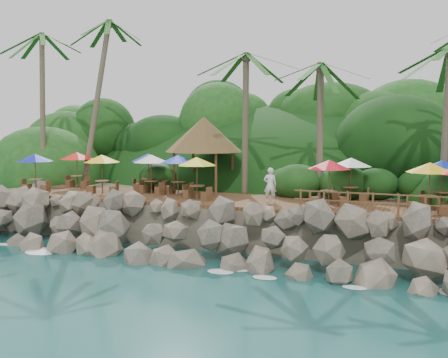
% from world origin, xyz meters
% --- Properties ---
extents(ground, '(140.00, 140.00, 0.00)m').
position_xyz_m(ground, '(0.00, 0.00, 0.00)').
color(ground, '#19514F').
rests_on(ground, ground).
extents(land_base, '(32.00, 25.20, 2.10)m').
position_xyz_m(land_base, '(0.00, 16.00, 1.05)').
color(land_base, gray).
rests_on(land_base, ground).
extents(jungle_hill, '(44.80, 28.00, 15.40)m').
position_xyz_m(jungle_hill, '(0.00, 23.50, 0.00)').
color(jungle_hill, '#143811').
rests_on(jungle_hill, ground).
extents(seawall, '(29.00, 4.00, 2.30)m').
position_xyz_m(seawall, '(0.00, 2.00, 1.15)').
color(seawall, gray).
rests_on(seawall, ground).
extents(terrace, '(26.00, 5.00, 0.20)m').
position_xyz_m(terrace, '(0.00, 6.00, 2.20)').
color(terrace, brown).
rests_on(terrace, land_base).
extents(jungle_foliage, '(44.00, 16.00, 12.00)m').
position_xyz_m(jungle_foliage, '(0.00, 15.00, 0.00)').
color(jungle_foliage, '#143811').
rests_on(jungle_foliage, ground).
extents(foam_line, '(25.20, 0.80, 0.06)m').
position_xyz_m(foam_line, '(0.00, 0.30, 0.03)').
color(foam_line, white).
rests_on(foam_line, ground).
extents(palms, '(33.57, 6.88, 12.42)m').
position_xyz_m(palms, '(0.65, 8.57, 11.35)').
color(palms, brown).
rests_on(palms, ground).
extents(palapa, '(4.85, 4.85, 4.60)m').
position_xyz_m(palapa, '(-2.72, 9.42, 5.79)').
color(palapa, brown).
rests_on(palapa, ground).
extents(dining_clusters, '(25.75, 5.16, 2.33)m').
position_xyz_m(dining_clusters, '(0.06, 6.10, 4.23)').
color(dining_clusters, brown).
rests_on(dining_clusters, terrace).
extents(railing, '(7.20, 0.10, 1.00)m').
position_xyz_m(railing, '(8.14, 3.65, 2.91)').
color(railing, brown).
rests_on(railing, terrace).
extents(waiter, '(0.77, 0.62, 1.84)m').
position_xyz_m(waiter, '(2.78, 5.54, 3.22)').
color(waiter, white).
rests_on(waiter, terrace).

